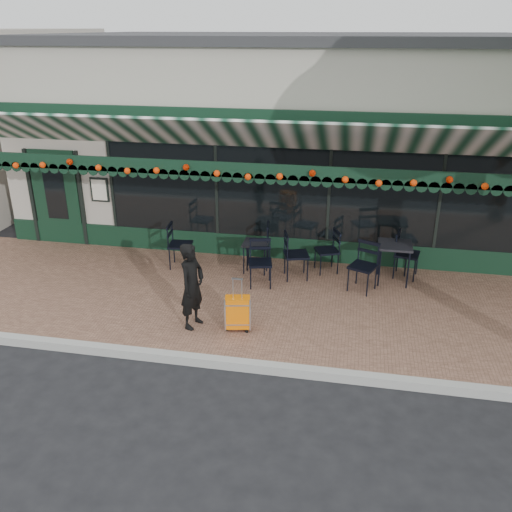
% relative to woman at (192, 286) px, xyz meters
% --- Properties ---
extents(ground, '(80.00, 80.00, 0.00)m').
position_rel_woman_xyz_m(ground, '(0.62, -0.82, -0.90)').
color(ground, black).
rests_on(ground, ground).
extents(sidewalk, '(18.00, 4.00, 0.15)m').
position_rel_woman_xyz_m(sidewalk, '(0.62, 1.18, -0.82)').
color(sidewalk, brown).
rests_on(sidewalk, ground).
extents(curb, '(18.00, 0.16, 0.15)m').
position_rel_woman_xyz_m(curb, '(0.62, -0.90, -0.82)').
color(curb, '#9E9E99').
rests_on(curb, ground).
extents(restaurant_building, '(12.00, 9.60, 4.50)m').
position_rel_woman_xyz_m(restaurant_building, '(0.62, 7.02, 1.37)').
color(restaurant_building, '#A49B8E').
rests_on(restaurant_building, ground).
extents(woman, '(0.50, 0.62, 1.50)m').
position_rel_woman_xyz_m(woman, '(0.00, 0.00, 0.00)').
color(woman, black).
rests_on(woman, sidewalk).
extents(suitcase, '(0.45, 0.30, 0.94)m').
position_rel_woman_xyz_m(suitcase, '(0.77, 0.01, -0.43)').
color(suitcase, orange).
rests_on(suitcase, sidewalk).
extents(cafe_table_a, '(0.65, 0.65, 0.80)m').
position_rel_woman_xyz_m(cafe_table_a, '(3.39, 2.42, -0.03)').
color(cafe_table_a, black).
rests_on(cafe_table_a, sidewalk).
extents(cafe_table_b, '(0.52, 0.52, 0.64)m').
position_rel_woman_xyz_m(cafe_table_b, '(0.62, 2.42, -0.18)').
color(cafe_table_b, black).
rests_on(cafe_table_b, sidewalk).
extents(chair_a_left, '(0.59, 0.59, 0.91)m').
position_rel_woman_xyz_m(chair_a_left, '(2.06, 2.65, -0.29)').
color(chair_a_left, black).
rests_on(chair_a_left, sidewalk).
extents(chair_a_right, '(0.58, 0.58, 0.97)m').
position_rel_woman_xyz_m(chair_a_right, '(3.66, 2.69, -0.26)').
color(chair_a_right, black).
rests_on(chair_a_right, sidewalk).
extents(chair_a_front, '(0.64, 0.64, 0.97)m').
position_rel_woman_xyz_m(chair_a_front, '(2.80, 1.90, -0.26)').
color(chair_a_front, black).
rests_on(chair_a_front, sidewalk).
extents(chair_b_left, '(0.56, 0.56, 1.00)m').
position_rel_woman_xyz_m(chair_b_left, '(0.62, 2.60, -0.25)').
color(chair_b_left, black).
rests_on(chair_b_left, sidewalk).
extents(chair_b_right, '(0.61, 0.61, 0.98)m').
position_rel_woman_xyz_m(chair_b_right, '(1.48, 2.23, -0.26)').
color(chair_b_right, black).
rests_on(chair_b_right, sidewalk).
extents(chair_b_front, '(0.55, 0.55, 0.93)m').
position_rel_woman_xyz_m(chair_b_front, '(0.83, 1.76, -0.28)').
color(chair_b_front, black).
rests_on(chair_b_front, sidewalk).
extents(chair_solo, '(0.53, 0.53, 0.97)m').
position_rel_woman_xyz_m(chair_solo, '(-0.98, 2.33, -0.26)').
color(chair_solo, black).
rests_on(chair_solo, sidewalk).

